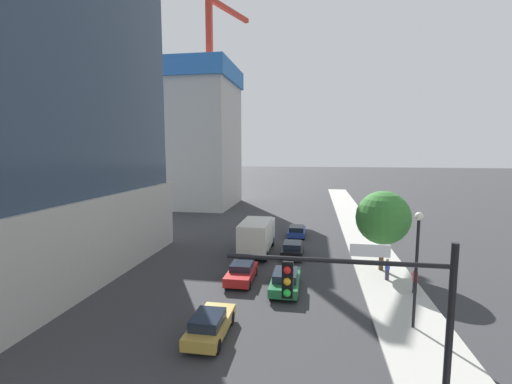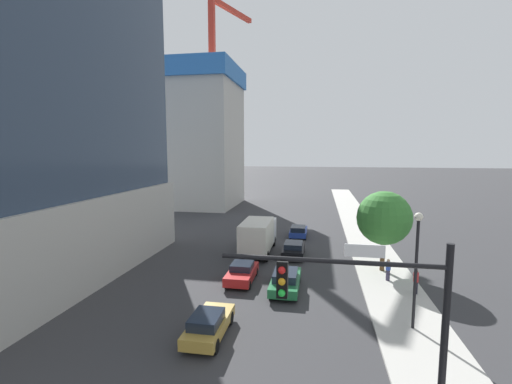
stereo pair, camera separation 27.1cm
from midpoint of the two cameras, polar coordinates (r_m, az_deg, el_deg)
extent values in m
cube|color=#B2AFA8|center=(29.12, 20.48, -12.77)|extent=(4.08, 120.00, 0.15)
cube|color=#B2AFA8|center=(62.27, -8.98, 8.76)|extent=(12.65, 14.37, 23.71)
cube|color=#2D6BB7|center=(63.49, -9.17, 18.14)|extent=(13.41, 15.23, 3.00)
cube|color=red|center=(57.34, -6.82, 13.36)|extent=(0.90, 0.90, 32.45)
cube|color=red|center=(65.56, -3.73, 27.16)|extent=(4.57, 10.60, 0.70)
cylinder|color=black|center=(12.18, 28.51, -23.43)|extent=(0.20, 0.20, 6.98)
cylinder|color=black|center=(10.47, 12.55, -10.85)|extent=(6.30, 0.14, 0.14)
cube|color=black|center=(10.70, 5.03, -13.86)|extent=(0.32, 0.36, 1.05)
sphere|color=red|center=(10.40, 4.95, -12.48)|extent=(0.22, 0.22, 0.22)
sphere|color=orange|center=(10.52, 4.93, -14.22)|extent=(0.22, 0.22, 0.22)
sphere|color=green|center=(10.65, 4.91, -15.93)|extent=(0.22, 0.22, 0.22)
cube|color=white|center=(10.46, 17.84, -9.03)|extent=(1.10, 0.04, 0.36)
cylinder|color=black|center=(20.88, 24.69, -12.07)|extent=(0.16, 0.16, 5.87)
sphere|color=silver|center=(20.13, 25.12, -3.64)|extent=(0.44, 0.44, 0.44)
cylinder|color=brown|center=(30.01, 19.99, -9.38)|extent=(0.36, 0.36, 2.64)
sphere|color=#387F33|center=(29.35, 20.21, -3.94)|extent=(4.19, 4.19, 4.19)
cube|color=red|center=(26.64, -2.00, -13.05)|extent=(1.81, 4.12, 0.64)
cube|color=#19212D|center=(26.55, -1.96, -11.85)|extent=(1.52, 1.76, 0.46)
cylinder|color=black|center=(28.18, -3.01, -12.51)|extent=(0.22, 0.61, 0.61)
cylinder|color=black|center=(27.88, 0.26, -12.71)|extent=(0.22, 0.61, 0.61)
cylinder|color=black|center=(25.63, -4.48, -14.52)|extent=(0.22, 0.61, 0.61)
cylinder|color=black|center=(25.30, -0.86, -14.80)|extent=(0.22, 0.61, 0.61)
cube|color=#233D9E|center=(40.00, 7.06, -6.38)|extent=(1.82, 4.07, 0.55)
cube|color=#19212D|center=(39.14, 7.01, -5.88)|extent=(1.53, 2.08, 0.51)
cylinder|color=black|center=(41.45, 6.05, -6.23)|extent=(0.22, 0.62, 0.62)
cylinder|color=black|center=(41.37, 8.27, -6.28)|extent=(0.22, 0.62, 0.62)
cylinder|color=black|center=(38.76, 5.75, -7.14)|extent=(0.22, 0.62, 0.62)
cylinder|color=black|center=(38.68, 8.14, -7.20)|extent=(0.22, 0.62, 0.62)
cube|color=black|center=(32.71, 6.34, -9.23)|extent=(1.87, 4.34, 0.63)
cube|color=#19212D|center=(32.20, 6.31, -8.48)|extent=(1.57, 2.06, 0.46)
cylinder|color=black|center=(34.25, 5.11, -8.94)|extent=(0.22, 0.69, 0.69)
cylinder|color=black|center=(34.16, 7.90, -9.02)|extent=(0.22, 0.69, 0.69)
cylinder|color=black|center=(31.43, 4.63, -10.38)|extent=(0.22, 0.69, 0.69)
cylinder|color=black|center=(31.33, 7.68, -10.48)|extent=(0.22, 0.69, 0.69)
cube|color=#1E6638|center=(25.21, 5.11, -14.20)|extent=(1.88, 4.75, 0.59)
cube|color=#19212D|center=(24.82, 5.08, -13.18)|extent=(1.58, 2.36, 0.51)
cylinder|color=black|center=(26.88, 3.61, -13.38)|extent=(0.22, 0.71, 0.71)
cylinder|color=black|center=(26.75, 7.23, -13.52)|extent=(0.22, 0.71, 0.71)
cylinder|color=black|center=(23.89, 2.70, -16.03)|extent=(0.22, 0.71, 0.71)
cylinder|color=black|center=(23.75, 6.82, -16.21)|extent=(0.22, 0.71, 0.71)
cube|color=#AD8938|center=(19.65, -7.13, -20.56)|extent=(1.71, 4.23, 0.59)
cube|color=#19212D|center=(19.01, -7.59, -19.70)|extent=(1.44, 1.99, 0.52)
cylinder|color=black|center=(21.19, -7.97, -19.17)|extent=(0.22, 0.72, 0.72)
cylinder|color=black|center=(20.81, -3.77, -19.63)|extent=(0.22, 0.72, 0.72)
cylinder|color=black|center=(18.79, -10.91, -22.84)|extent=(0.22, 0.72, 0.72)
cylinder|color=black|center=(18.37, -6.12, -23.51)|extent=(0.22, 0.72, 0.72)
cube|color=silver|center=(35.81, 1.37, -6.05)|extent=(2.45, 2.08, 2.16)
cube|color=silver|center=(32.11, 0.33, -7.09)|extent=(2.45, 5.20, 2.66)
cylinder|color=black|center=(36.26, -0.34, -7.80)|extent=(0.30, 0.96, 0.96)
cylinder|color=black|center=(35.95, 3.08, -7.94)|extent=(0.30, 0.96, 0.96)
cylinder|color=black|center=(31.45, -2.05, -10.10)|extent=(0.30, 0.96, 0.96)
cylinder|color=black|center=(31.09, 1.91, -10.30)|extent=(0.30, 0.96, 0.96)
cylinder|color=#38334C|center=(28.21, 20.77, -12.43)|extent=(0.28, 0.28, 0.78)
cylinder|color=#2D4CB2|center=(28.00, 20.83, -11.09)|extent=(0.34, 0.34, 0.60)
sphere|color=tan|center=(27.88, 20.86, -10.29)|extent=(0.21, 0.21, 0.21)
cylinder|color=black|center=(26.47, 24.60, -13.85)|extent=(0.28, 0.28, 0.81)
cylinder|color=red|center=(26.23, 24.68, -12.38)|extent=(0.34, 0.34, 0.63)
sphere|color=brown|center=(26.10, 24.73, -11.50)|extent=(0.22, 0.22, 0.22)
camera|label=1|loc=(0.14, -89.67, 0.04)|focal=24.80mm
camera|label=2|loc=(0.14, 90.33, -0.04)|focal=24.80mm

